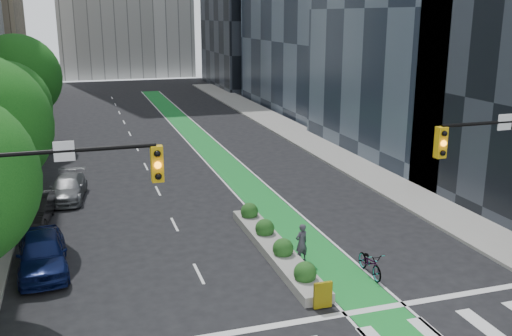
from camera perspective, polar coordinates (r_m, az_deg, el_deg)
sidewalk_left at (r=41.91m, az=-23.83°, el=-0.43°), size 3.60×90.00×0.15m
sidewalk_right at (r=45.53m, az=7.04°, el=1.92°), size 3.60×90.00×0.15m
bike_lane_paint at (r=47.48m, az=-5.22°, el=2.43°), size 2.20×70.00×0.01m
tree_midfar at (r=37.95m, az=-23.86°, el=5.61°), size 5.60×5.60×7.76m
tree_far at (r=47.73m, az=-22.76°, el=8.33°), size 6.60×6.60×9.00m
signal_left at (r=16.85m, az=-23.26°, el=-5.52°), size 6.14×0.51×7.20m
median_planter at (r=25.72m, az=1.91°, el=-7.76°), size 1.20×10.26×1.10m
bicycle at (r=24.11m, az=11.34°, el=-9.27°), size 0.81×2.07×1.07m
cyclist at (r=24.80m, az=4.57°, el=-7.47°), size 0.72×0.59×1.72m
parked_car_left_near at (r=25.42m, az=-20.60°, el=-7.95°), size 2.23×4.96×1.65m
parked_car_left_mid at (r=31.01m, az=-21.50°, el=-4.00°), size 2.14×4.87×1.55m
parked_car_left_far at (r=34.73m, az=-18.31°, el=-1.90°), size 2.45×4.80×1.33m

